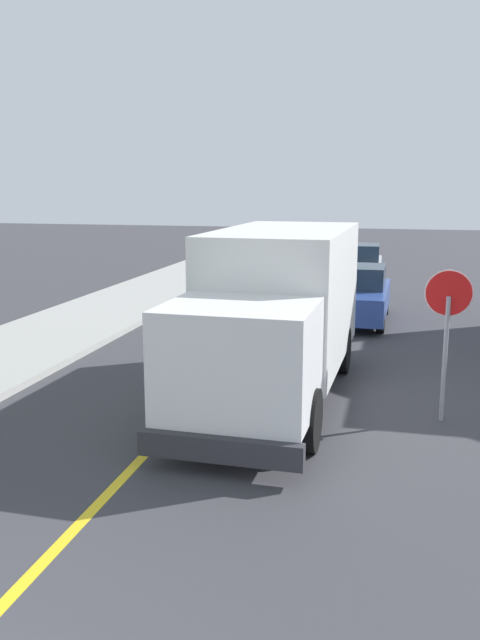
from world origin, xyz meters
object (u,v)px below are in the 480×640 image
Objects in this scene: parked_car_near at (357,295)px; parked_car_mid at (359,266)px; box_truck at (277,307)px; stop_sign at (447,316)px.

parked_car_near is 1.00× the size of parked_car_mid.
stop_sign is at bearing -12.37° from box_truck.
stop_sign is at bearing -76.36° from parked_car_near.
parked_car_mid is 15.80m from stop_sign.
parked_car_mid is 1.68× the size of stop_sign.
parked_car_near is at bearing 82.15° from box_truck.
parked_car_near and parked_car_mid have the same top height.
parked_car_near is 8.61m from stop_sign.
box_truck is 3.14m from stop_sign.
box_truck reaches higher than parked_car_near.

